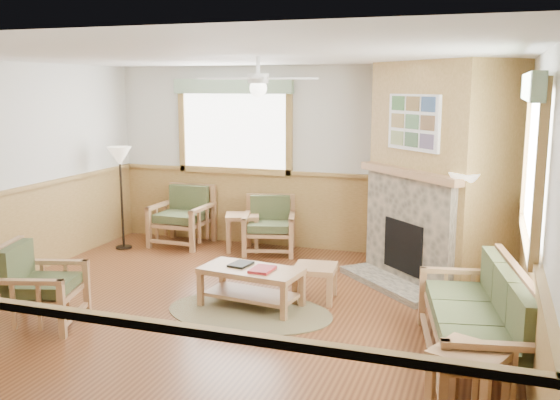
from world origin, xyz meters
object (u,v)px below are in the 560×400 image
(armchair_left, at_px, (41,285))
(floor_lamp_left, at_px, (122,198))
(footstool, at_px, (315,283))
(armchair_back_left, at_px, (182,216))
(sofa, at_px, (474,319))
(end_table_chairs, at_px, (243,232))
(floor_lamp_right, at_px, (461,239))
(armchair_back_right, at_px, (269,225))
(end_table_sofa, at_px, (469,386))
(coffee_table, at_px, (251,287))

(armchair_left, height_order, floor_lamp_left, floor_lamp_left)
(armchair_left, bearing_deg, footstool, -72.88)
(armchair_back_left, relative_size, floor_lamp_left, 0.58)
(sofa, relative_size, armchair_left, 2.25)
(end_table_chairs, distance_m, floor_lamp_right, 3.46)
(end_table_chairs, distance_m, footstool, 2.40)
(end_table_chairs, bearing_deg, footstool, -47.82)
(footstool, relative_size, floor_lamp_left, 0.30)
(floor_lamp_left, xyz_separation_m, floor_lamp_right, (4.89, -0.84, -0.03))
(footstool, bearing_deg, armchair_back_right, 123.84)
(armchair_back_right, relative_size, floor_lamp_left, 0.53)
(sofa, relative_size, end_table_sofa, 3.49)
(armchair_back_left, bearing_deg, floor_lamp_left, -145.59)
(armchair_left, xyz_separation_m, floor_lamp_left, (-0.91, 2.90, 0.35))
(sofa, xyz_separation_m, armchair_left, (-4.19, -0.40, -0.02))
(sofa, relative_size, coffee_table, 1.73)
(floor_lamp_left, bearing_deg, footstool, -21.21)
(sofa, bearing_deg, armchair_back_right, -146.15)
(armchair_back_right, xyz_separation_m, coffee_table, (0.58, -2.21, -0.19))
(sofa, height_order, armchair_back_right, sofa)
(armchair_back_left, relative_size, floor_lamp_right, 0.61)
(sofa, relative_size, armchair_back_right, 2.33)
(end_table_sofa, relative_size, floor_lamp_left, 0.35)
(end_table_chairs, bearing_deg, coffee_table, -65.56)
(armchair_back_left, bearing_deg, armchair_left, -85.93)
(armchair_back_right, distance_m, armchair_left, 3.60)
(coffee_table, bearing_deg, armchair_left, -140.34)
(coffee_table, bearing_deg, floor_lamp_right, 29.42)
(armchair_back_right, distance_m, footstool, 2.15)
(footstool, bearing_deg, end_table_chairs, 132.18)
(armchair_left, xyz_separation_m, end_table_sofa, (4.19, -0.54, -0.15))
(armchair_back_right, distance_m, floor_lamp_right, 3.06)
(sofa, height_order, end_table_chairs, sofa)
(coffee_table, distance_m, end_table_sofa, 2.92)
(coffee_table, distance_m, end_table_chairs, 2.43)
(armchair_back_right, xyz_separation_m, end_table_sofa, (2.95, -3.92, -0.14))
(sofa, height_order, coffee_table, sofa)
(footstool, xyz_separation_m, floor_lamp_right, (1.55, 0.46, 0.53))
(end_table_sofa, bearing_deg, armchair_back_left, 138.07)
(floor_lamp_left, bearing_deg, end_table_sofa, -34.01)
(sofa, bearing_deg, floor_lamp_right, 176.33)
(footstool, distance_m, floor_lamp_right, 1.70)
(coffee_table, distance_m, floor_lamp_left, 3.28)
(sofa, xyz_separation_m, coffee_table, (-2.36, 0.77, -0.22))
(end_table_sofa, bearing_deg, end_table_chairs, 130.64)
(sofa, distance_m, coffee_table, 2.49)
(end_table_sofa, bearing_deg, floor_lamp_right, 94.58)
(floor_lamp_right, bearing_deg, footstool, -163.47)
(sofa, xyz_separation_m, end_table_chairs, (-3.37, 2.98, -0.17))
(end_table_sofa, bearing_deg, floor_lamp_left, 145.99)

